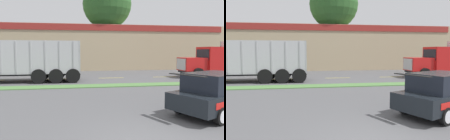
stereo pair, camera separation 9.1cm
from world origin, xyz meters
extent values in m
cube|color=#517F42|center=(0.00, 10.34, 0.03)|extent=(120.00, 1.43, 0.06)
cube|color=yellow|center=(-4.06, 15.05, 0.00)|extent=(2.40, 0.14, 0.01)
cube|color=yellow|center=(1.34, 15.05, 0.00)|extent=(2.40, 0.14, 0.01)
cube|color=yellow|center=(6.74, 15.05, 0.00)|extent=(2.40, 0.14, 0.01)
cube|color=yellow|center=(12.14, 15.05, 0.00)|extent=(2.40, 0.14, 0.01)
cube|color=red|center=(9.14, 14.14, 1.32)|extent=(2.21, 2.04, 1.26)
cube|color=#B7B7BC|center=(8.01, 14.14, 1.32)|extent=(0.06, 1.74, 1.07)
cube|color=red|center=(11.62, 14.14, 1.83)|extent=(2.74, 2.48, 2.29)
cube|color=black|center=(10.23, 14.14, 2.23)|extent=(0.04, 2.11, 1.03)
cylinder|color=black|center=(9.14, 12.92, 0.51)|extent=(1.01, 0.30, 1.01)
cylinder|color=black|center=(9.14, 15.36, 0.51)|extent=(1.01, 0.30, 1.01)
cube|color=black|center=(-7.22, 13.57, 0.67)|extent=(11.16, 1.42, 0.18)
cube|color=#B7B7BC|center=(-4.92, 13.57, 0.82)|extent=(6.56, 2.58, 0.12)
cube|color=#B7B7BC|center=(-8.12, 13.57, 2.11)|extent=(0.16, 2.58, 2.59)
cube|color=#B7B7BC|center=(-1.72, 13.57, 2.11)|extent=(0.16, 2.58, 2.59)
cube|color=#B7B7BC|center=(-4.92, 12.36, 2.11)|extent=(6.56, 0.16, 2.59)
cube|color=#B7B7BC|center=(-4.92, 14.77, 2.11)|extent=(6.56, 0.16, 2.59)
cube|color=#A3A3A8|center=(-7.65, 12.26, 2.11)|extent=(0.10, 0.04, 2.46)
cube|color=#A3A3A8|center=(-6.56, 12.26, 2.11)|extent=(0.10, 0.04, 2.46)
cube|color=#A3A3A8|center=(-5.46, 12.26, 2.11)|extent=(0.10, 0.04, 2.46)
cube|color=#A3A3A8|center=(-4.37, 12.26, 2.11)|extent=(0.10, 0.04, 2.46)
cube|color=#A3A3A8|center=(-3.28, 12.26, 2.11)|extent=(0.10, 0.04, 2.46)
cube|color=#A3A3A8|center=(-2.18, 12.26, 2.11)|extent=(0.10, 0.04, 2.46)
cylinder|color=black|center=(-2.24, 12.30, 0.58)|extent=(1.15, 0.30, 1.15)
cylinder|color=black|center=(-2.24, 14.83, 0.58)|extent=(1.15, 0.30, 1.15)
cylinder|color=black|center=(-3.57, 12.30, 0.58)|extent=(1.15, 0.30, 1.15)
cylinder|color=black|center=(-3.57, 14.83, 0.58)|extent=(1.15, 0.30, 1.15)
cylinder|color=black|center=(-4.91, 12.30, 0.58)|extent=(1.15, 0.30, 1.15)
cylinder|color=black|center=(-4.91, 14.83, 0.58)|extent=(1.15, 0.30, 1.15)
cube|color=black|center=(3.81, 2.57, 0.65)|extent=(4.78, 3.50, 0.65)
cube|color=black|center=(3.57, 2.46, 1.31)|extent=(2.88, 2.48, 0.68)
cube|color=black|center=(3.57, 2.46, 1.67)|extent=(2.88, 2.48, 0.04)
cube|color=black|center=(1.90, 1.70, 1.71)|extent=(0.79, 1.43, 0.03)
cylinder|color=black|center=(4.69, 3.94, 0.32)|extent=(0.67, 0.45, 0.64)
cylinder|color=silver|center=(4.64, 4.03, 0.32)|extent=(0.41, 0.20, 0.45)
cylinder|color=black|center=(2.93, 1.20, 0.32)|extent=(0.67, 0.45, 0.64)
cylinder|color=silver|center=(2.98, 1.10, 0.32)|extent=(0.41, 0.20, 0.45)
cylinder|color=black|center=(2.20, 2.81, 0.32)|extent=(0.67, 0.45, 0.64)
cylinder|color=silver|center=(2.16, 2.90, 0.32)|extent=(0.41, 0.20, 0.45)
cube|color=tan|center=(2.41, 28.87, 3.03)|extent=(33.57, 12.00, 6.06)
cube|color=maroon|center=(2.41, 22.82, 5.61)|extent=(31.89, 0.10, 0.80)
cylinder|color=#473828|center=(2.39, 25.27, 3.60)|extent=(0.48, 0.48, 7.20)
sphere|color=#2D5B28|center=(2.39, 25.27, 9.06)|extent=(6.78, 6.78, 6.78)
camera|label=1|loc=(-1.99, -5.47, 2.56)|focal=35.00mm
camera|label=2|loc=(-1.90, -5.48, 2.56)|focal=35.00mm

